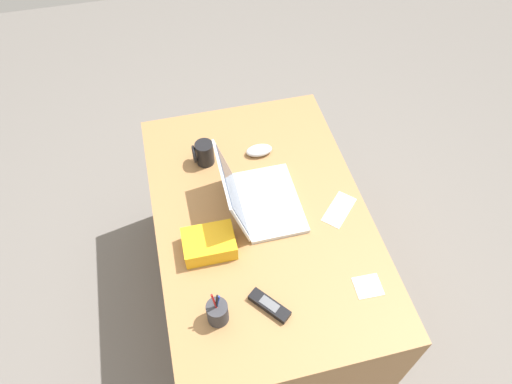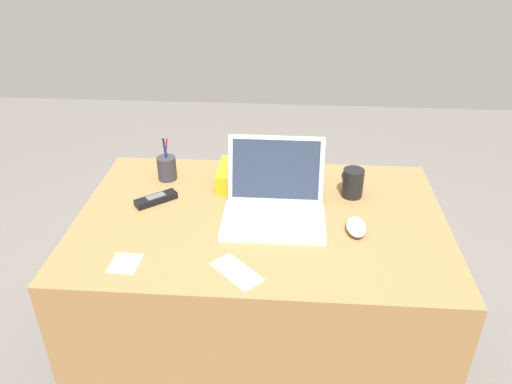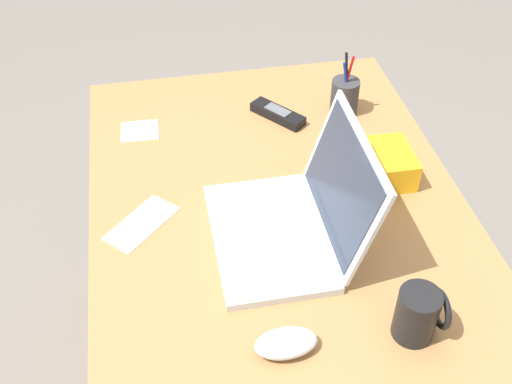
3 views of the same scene
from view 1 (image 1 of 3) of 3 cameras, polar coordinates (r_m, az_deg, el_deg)
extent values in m
plane|color=slate|center=(2.43, 0.52, -12.26)|extent=(6.00, 6.00, 0.00)
cube|color=#9E7042|center=(2.12, 0.58, -8.18)|extent=(1.25, 0.82, 0.70)
cube|color=silver|center=(1.84, 1.69, -1.20)|extent=(0.34, 0.23, 0.02)
cube|color=silver|center=(1.83, 1.08, -1.13)|extent=(0.28, 0.11, 0.00)
cube|color=silver|center=(1.85, 3.80, -0.60)|extent=(0.10, 0.05, 0.00)
cube|color=silver|center=(1.73, -3.02, 0.21)|extent=(0.33, 0.07, 0.23)
cube|color=#283347|center=(1.73, -2.86, 0.27)|extent=(0.30, 0.06, 0.20)
ellipsoid|color=silver|center=(2.00, 0.39, 5.12)|extent=(0.07, 0.11, 0.04)
cylinder|color=black|center=(1.96, -6.29, 4.75)|extent=(0.08, 0.08, 0.11)
torus|color=black|center=(1.95, -7.57, 4.61)|extent=(0.08, 0.01, 0.08)
cube|color=black|center=(1.62, 1.66, -13.69)|extent=(0.15, 0.13, 0.02)
cube|color=#595B60|center=(1.61, 1.67, -13.50)|extent=(0.07, 0.07, 0.00)
cylinder|color=#333338|center=(1.58, -4.72, -14.47)|extent=(0.07, 0.07, 0.09)
cylinder|color=#1933B2|center=(1.54, -4.85, -13.85)|extent=(0.01, 0.03, 0.13)
cylinder|color=black|center=(1.53, -4.85, -13.73)|extent=(0.01, 0.02, 0.15)
cylinder|color=red|center=(1.53, -4.88, -13.83)|extent=(0.03, 0.02, 0.15)
cube|color=#F2AD19|center=(1.71, -5.75, -6.31)|extent=(0.14, 0.19, 0.07)
cube|color=white|center=(1.71, 13.53, -11.14)|extent=(0.09, 0.10, 0.00)
cube|color=white|center=(1.86, 10.12, -2.13)|extent=(0.17, 0.17, 0.00)
camera|label=2|loc=(2.11, 46.52, 23.01)|focal=35.50mm
camera|label=3|loc=(2.08, 1.15, 37.65)|focal=44.74mm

